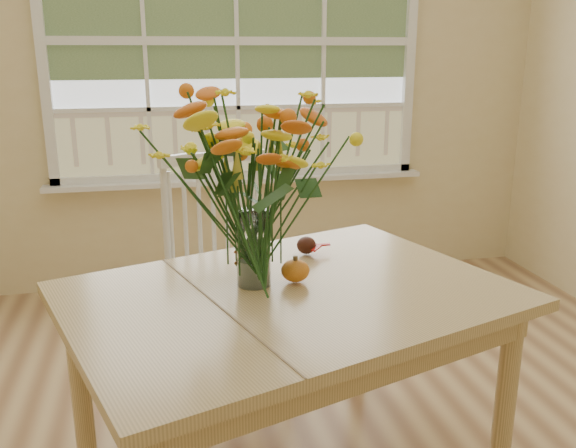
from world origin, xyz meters
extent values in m
cube|color=beige|center=(0.00, 2.25, 1.35)|extent=(4.00, 0.02, 2.70)
cube|color=silver|center=(0.00, 2.23, 1.55)|extent=(2.20, 0.00, 1.60)
cube|color=white|center=(0.00, 2.18, 0.69)|extent=(2.42, 0.12, 0.03)
cube|color=tan|center=(-0.12, 0.16, 0.73)|extent=(1.64, 1.38, 0.04)
cube|color=tan|center=(-0.12, 0.16, 0.66)|extent=(1.48, 1.23, 0.10)
cylinder|color=tan|center=(-0.83, 0.36, 0.35)|extent=(0.07, 0.07, 0.71)
cylinder|color=tan|center=(0.58, -0.03, 0.35)|extent=(0.07, 0.07, 0.71)
cylinder|color=tan|center=(0.32, 0.74, 0.35)|extent=(0.07, 0.07, 0.71)
cube|color=white|center=(-0.24, 0.87, 0.49)|extent=(0.57, 0.56, 0.05)
cube|color=white|center=(-0.28, 1.05, 0.77)|extent=(0.48, 0.15, 0.55)
cylinder|color=white|center=(-0.38, 0.65, 0.24)|extent=(0.04, 0.04, 0.47)
cylinder|color=white|center=(-0.46, 0.99, 0.24)|extent=(0.04, 0.04, 0.47)
cylinder|color=white|center=(-0.02, 0.74, 0.24)|extent=(0.04, 0.04, 0.47)
cylinder|color=white|center=(-0.10, 1.08, 0.24)|extent=(0.04, 0.04, 0.47)
cylinder|color=white|center=(-0.23, 0.24, 0.87)|extent=(0.11, 0.11, 0.25)
ellipsoid|color=orange|center=(-0.09, 0.23, 0.78)|extent=(0.10, 0.10, 0.07)
cylinder|color=#CCB78C|center=(-0.23, 0.30, 0.75)|extent=(0.08, 0.08, 0.01)
ellipsoid|color=brown|center=(-0.23, 0.30, 0.80)|extent=(0.12, 0.12, 0.08)
ellipsoid|color=#38160F|center=(0.02, 0.51, 0.78)|extent=(0.07, 0.07, 0.07)
camera|label=1|loc=(-0.52, -1.64, 1.50)|focal=38.00mm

